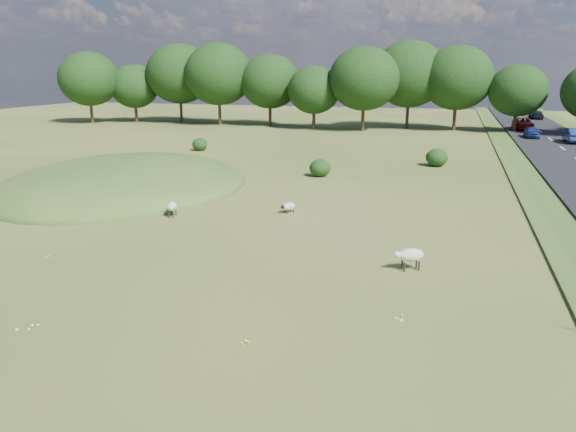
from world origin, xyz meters
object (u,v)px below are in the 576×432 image
at_px(sheep_0, 288,206).
at_px(car_1, 536,115).
at_px(sheep_1, 172,206).
at_px(car_3, 574,135).
at_px(car_0, 532,132).
at_px(sheep_2, 410,255).
at_px(car_6, 523,124).

distance_m(sheep_0, car_1, 71.20).
xyz_separation_m(sheep_1, car_3, (27.05, 39.47, 0.44)).
bearing_deg(sheep_0, car_0, -170.72).
relative_size(car_1, car_3, 0.98).
bearing_deg(sheep_1, sheep_0, -79.04).
distance_m(sheep_1, sheep_2, 14.15).
xyz_separation_m(sheep_2, car_6, (10.03, 57.52, 0.33)).
bearing_deg(car_3, sheep_1, 55.58).
bearing_deg(sheep_2, car_6, -125.18).
bearing_deg(sheep_0, sheep_1, -33.96).
relative_size(sheep_2, car_6, 0.25).
bearing_deg(car_6, sheep_2, -99.89).
bearing_deg(car_6, car_1, 78.14).
distance_m(sheep_1, car_1, 75.57).
height_order(sheep_0, car_3, car_3).
distance_m(sheep_1, car_6, 57.40).
height_order(sheep_1, car_0, car_0).
xyz_separation_m(car_0, car_1, (3.80, 27.48, 0.03)).
height_order(sheep_2, car_1, car_1).
xyz_separation_m(sheep_2, car_0, (10.03, 48.13, 0.24)).
xyz_separation_m(sheep_1, car_6, (23.25, 52.48, 0.39)).
bearing_deg(car_6, car_0, -90.00).
relative_size(sheep_2, car_3, 0.28).
relative_size(sheep_1, car_1, 0.26).
distance_m(car_3, car_6, 13.55).
xyz_separation_m(car_1, car_3, (0.00, -31.09, 0.10)).
bearing_deg(car_6, sheep_0, -109.17).
relative_size(sheep_1, car_6, 0.23).
bearing_deg(car_0, car_1, 82.13).
relative_size(sheep_1, car_0, 0.32).
relative_size(sheep_0, car_3, 0.22).
relative_size(car_3, car_6, 0.89).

